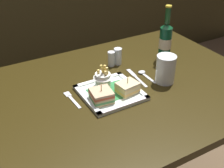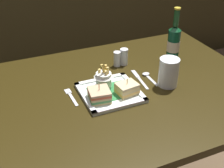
# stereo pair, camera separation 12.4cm
# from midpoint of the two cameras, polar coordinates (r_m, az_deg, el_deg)

# --- Properties ---
(dining_table) EXTENTS (1.32, 0.90, 0.72)m
(dining_table) POSITION_cam_midpoint_polar(r_m,az_deg,el_deg) (1.33, 3.05, -4.75)
(dining_table) COLOR black
(dining_table) RESTS_ON ground_plane
(square_plate) EXTENTS (0.24, 0.24, 0.02)m
(square_plate) POSITION_cam_midpoint_polar(r_m,az_deg,el_deg) (1.25, 2.45, -1.75)
(square_plate) COLOR white
(square_plate) RESTS_ON dining_table
(sandwich_half_left) EXTENTS (0.09, 0.09, 0.08)m
(sandwich_half_left) POSITION_cam_midpoint_polar(r_m,az_deg,el_deg) (1.19, 0.56, -2.19)
(sandwich_half_left) COLOR tan
(sandwich_half_left) RESTS_ON square_plate
(sandwich_half_right) EXTENTS (0.09, 0.08, 0.07)m
(sandwich_half_right) POSITION_cam_midpoint_polar(r_m,az_deg,el_deg) (1.23, 5.77, -0.96)
(sandwich_half_right) COLOR #DEC07B
(sandwich_half_right) RESTS_ON square_plate
(fries_cup) EXTENTS (0.08, 0.08, 0.11)m
(fries_cup) POSITION_cam_midpoint_polar(r_m,az_deg,el_deg) (1.26, 1.23, 1.24)
(fries_cup) COLOR white
(fries_cup) RESTS_ON square_plate
(beer_bottle) EXTENTS (0.06, 0.06, 0.28)m
(beer_bottle) POSITION_cam_midpoint_polar(r_m,az_deg,el_deg) (1.51, 14.02, 7.54)
(beer_bottle) COLOR #0B462D
(beer_bottle) RESTS_ON dining_table
(water_glass) EXTENTS (0.09, 0.09, 0.13)m
(water_glass) POSITION_cam_midpoint_polar(r_m,az_deg,el_deg) (1.32, 13.37, 1.78)
(water_glass) COLOR silver
(water_glass) RESTS_ON dining_table
(fork) EXTENTS (0.03, 0.14, 0.00)m
(fork) POSITION_cam_midpoint_polar(r_m,az_deg,el_deg) (1.24, -4.99, -2.44)
(fork) COLOR silver
(fork) RESTS_ON dining_table
(knife) EXTENTS (0.03, 0.18, 0.00)m
(knife) POSITION_cam_midpoint_polar(r_m,az_deg,el_deg) (1.37, 7.83, 0.94)
(knife) COLOR silver
(knife) RESTS_ON dining_table
(spoon) EXTENTS (0.03, 0.12, 0.01)m
(spoon) POSITION_cam_midpoint_polar(r_m,az_deg,el_deg) (1.39, 9.36, 1.50)
(spoon) COLOR silver
(spoon) RESTS_ON dining_table
(salt_shaker) EXTENTS (0.04, 0.04, 0.07)m
(salt_shaker) POSITION_cam_midpoint_polar(r_m,az_deg,el_deg) (1.46, 3.44, 4.58)
(salt_shaker) COLOR silver
(salt_shaker) RESTS_ON dining_table
(pepper_shaker) EXTENTS (0.04, 0.04, 0.08)m
(pepper_shaker) POSITION_cam_midpoint_polar(r_m,az_deg,el_deg) (1.47, 4.73, 4.96)
(pepper_shaker) COLOR silver
(pepper_shaker) RESTS_ON dining_table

